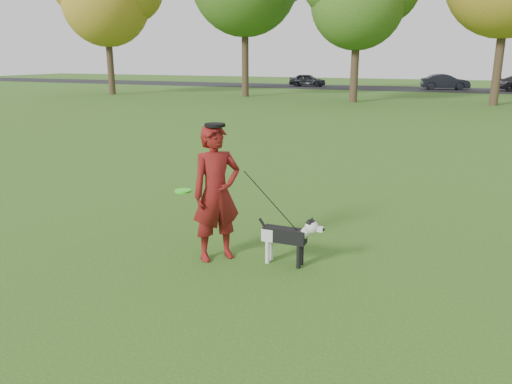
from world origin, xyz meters
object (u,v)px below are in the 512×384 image
at_px(dog, 290,235).
at_px(car_mid, 445,82).
at_px(man, 216,193).
at_px(car_left, 308,80).

height_order(dog, car_mid, car_mid).
relative_size(man, car_left, 0.56).
bearing_deg(man, car_left, 56.61).
bearing_deg(man, dog, -39.44).
relative_size(car_left, car_mid, 0.87).
height_order(man, car_mid, man).
bearing_deg(car_left, man, -166.95).
bearing_deg(man, car_mid, 39.68).
bearing_deg(dog, man, -170.90).
distance_m(dog, car_mid, 39.85).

